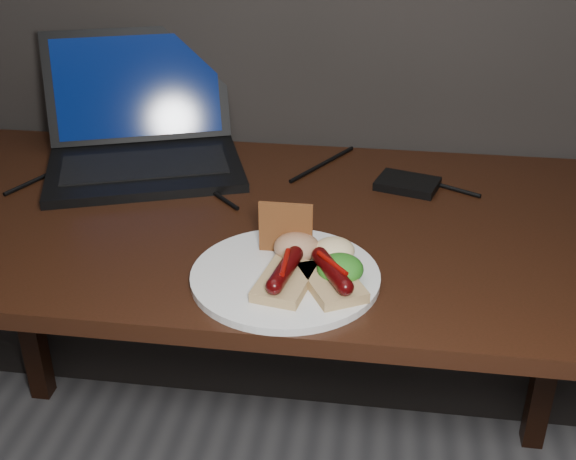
# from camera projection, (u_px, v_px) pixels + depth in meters

# --- Properties ---
(desk) EXTENTS (1.40, 0.70, 0.75)m
(desk) POSITION_uv_depth(u_px,v_px,m) (250.00, 258.00, 1.33)
(desk) COLOR black
(desk) RESTS_ON ground
(laptop) EXTENTS (0.48, 0.46, 0.25)m
(laptop) POSITION_uv_depth(u_px,v_px,m) (142.00, 138.00, 1.48)
(laptop) COLOR black
(laptop) RESTS_ON desk
(hard_drive) EXTENTS (0.13, 0.11, 0.02)m
(hard_drive) POSITION_uv_depth(u_px,v_px,m) (407.00, 184.00, 1.39)
(hard_drive) COLOR black
(hard_drive) RESTS_ON desk
(desk_cables) EXTENTS (0.89, 0.33, 0.01)m
(desk_cables) POSITION_uv_depth(u_px,v_px,m) (244.00, 178.00, 1.42)
(desk_cables) COLOR black
(desk_cables) RESTS_ON desk
(plate) EXTENTS (0.33, 0.33, 0.01)m
(plate) POSITION_uv_depth(u_px,v_px,m) (285.00, 276.00, 1.10)
(plate) COLOR silver
(plate) RESTS_ON desk
(bread_sausage_center) EXTENTS (0.09, 0.13, 0.04)m
(bread_sausage_center) POSITION_uv_depth(u_px,v_px,m) (285.00, 276.00, 1.05)
(bread_sausage_center) COLOR tan
(bread_sausage_center) RESTS_ON plate
(bread_sausage_right) EXTENTS (0.12, 0.13, 0.04)m
(bread_sausage_right) POSITION_uv_depth(u_px,v_px,m) (332.00, 277.00, 1.05)
(bread_sausage_right) COLOR tan
(bread_sausage_right) RESTS_ON plate
(crispbread) EXTENTS (0.09, 0.01, 0.08)m
(crispbread) POSITION_uv_depth(u_px,v_px,m) (286.00, 228.00, 1.13)
(crispbread) COLOR brown
(crispbread) RESTS_ON plate
(salad_greens) EXTENTS (0.07, 0.07, 0.04)m
(salad_greens) POSITION_uv_depth(u_px,v_px,m) (340.00, 269.00, 1.07)
(salad_greens) COLOR #1A5F13
(salad_greens) RESTS_ON plate
(salsa_mound) EXTENTS (0.07, 0.07, 0.04)m
(salsa_mound) POSITION_uv_depth(u_px,v_px,m) (297.00, 247.00, 1.12)
(salsa_mound) COLOR maroon
(salsa_mound) RESTS_ON plate
(coleslaw_mound) EXTENTS (0.06, 0.06, 0.04)m
(coleslaw_mound) POSITION_uv_depth(u_px,v_px,m) (334.00, 250.00, 1.12)
(coleslaw_mound) COLOR white
(coleslaw_mound) RESTS_ON plate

